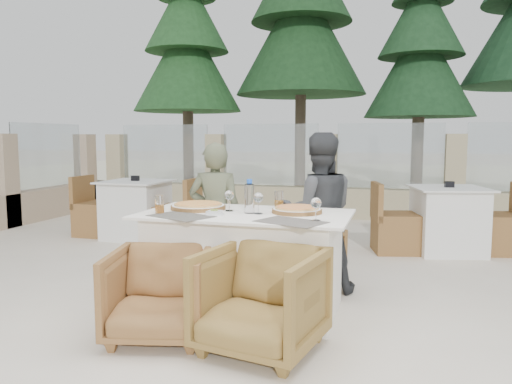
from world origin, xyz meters
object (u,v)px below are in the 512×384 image
(water_bottle, at_px, (249,196))
(armchair_near_right, at_px, (261,300))
(wine_glass_corner, at_px, (316,208))
(dining_table, at_px, (245,262))
(bg_table_a, at_px, (136,209))
(armchair_far_right, at_px, (303,258))
(armchair_far_left, at_px, (223,244))
(wine_glass_near, at_px, (258,202))
(pizza_right, at_px, (297,210))
(bg_table_b, at_px, (448,220))
(wine_glass_centre, at_px, (229,199))
(olive_dish, at_px, (214,212))
(armchair_near_left, at_px, (159,294))
(beer_glass_left, at_px, (160,204))
(pizza_left, at_px, (198,206))
(beer_glass_right, at_px, (279,200))
(diner_left, at_px, (215,216))
(diner_right, at_px, (318,213))

(water_bottle, height_order, armchair_near_right, water_bottle)
(wine_glass_corner, bearing_deg, dining_table, 159.68)
(water_bottle, xyz_separation_m, bg_table_a, (-2.28, 2.28, -0.52))
(armchair_far_right, bearing_deg, armchair_far_left, 15.77)
(wine_glass_corner, bearing_deg, armchair_far_right, 105.65)
(armchair_far_left, bearing_deg, wine_glass_near, 105.84)
(pizza_right, distance_m, armchair_far_right, 0.78)
(pizza_right, xyz_separation_m, bg_table_b, (1.31, 2.41, -0.41))
(wine_glass_centre, distance_m, armchair_far_right, 0.99)
(olive_dish, bearing_deg, dining_table, 40.18)
(water_bottle, bearing_deg, olive_dish, -144.94)
(wine_glass_near, relative_size, bg_table_a, 0.11)
(water_bottle, height_order, armchair_near_left, water_bottle)
(bg_table_a, bearing_deg, beer_glass_left, -56.44)
(water_bottle, height_order, armchair_far_left, water_bottle)
(wine_glass_centre, bearing_deg, beer_glass_left, -150.95)
(pizza_left, bearing_deg, armchair_far_left, 93.46)
(pizza_right, relative_size, armchair_near_right, 0.53)
(wine_glass_near, xyz_separation_m, armchair_far_left, (-0.58, 0.80, -0.53))
(beer_glass_right, height_order, olive_dish, beer_glass_right)
(beer_glass_left, relative_size, armchair_near_right, 0.19)
(beer_glass_right, bearing_deg, dining_table, -124.47)
(pizza_right, distance_m, bg_table_a, 3.43)
(armchair_far_right, xyz_separation_m, diner_left, (-0.75, -0.22, 0.38))
(bg_table_a, bearing_deg, wine_glass_centre, -46.29)
(wine_glass_corner, relative_size, bg_table_b, 0.11)
(water_bottle, relative_size, wine_glass_centre, 1.42)
(armchair_far_right, bearing_deg, diner_left, 38.52)
(bg_table_a, bearing_deg, wine_glass_near, -43.93)
(beer_glass_left, bearing_deg, pizza_right, 17.45)
(beer_glass_left, height_order, armchair_far_right, beer_glass_left)
(dining_table, relative_size, water_bottle, 6.12)
(armchair_far_right, xyz_separation_m, diner_right, (0.14, -0.04, 0.42))
(pizza_left, bearing_deg, bg_table_b, 48.98)
(olive_dish, bearing_deg, water_bottle, 35.06)
(beer_glass_left, relative_size, diner_right, 0.10)
(armchair_near_right, distance_m, diner_left, 1.41)
(beer_glass_right, relative_size, olive_dish, 1.33)
(armchair_near_right, bearing_deg, olive_dish, 145.21)
(wine_glass_near, xyz_separation_m, beer_glass_left, (-0.73, -0.18, -0.02))
(wine_glass_near, height_order, wine_glass_corner, same)
(wine_glass_corner, distance_m, diner_left, 1.24)
(armchair_near_left, height_order, bg_table_b, bg_table_b)
(pizza_left, bearing_deg, armchair_near_left, -87.42)
(wine_glass_corner, height_order, armchair_far_right, wine_glass_corner)
(pizza_right, bearing_deg, armchair_far_right, 95.34)
(pizza_right, xyz_separation_m, water_bottle, (-0.35, -0.11, 0.11))
(olive_dish, distance_m, diner_left, 0.69)
(wine_glass_centre, distance_m, wine_glass_corner, 0.78)
(armchair_far_right, bearing_deg, wine_glass_near, 95.41)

